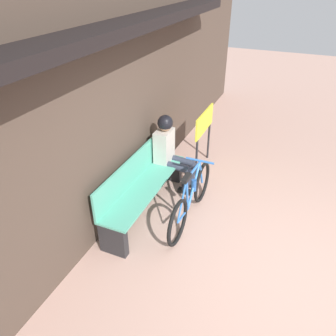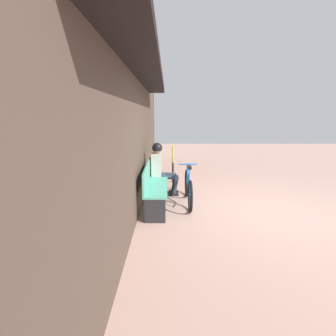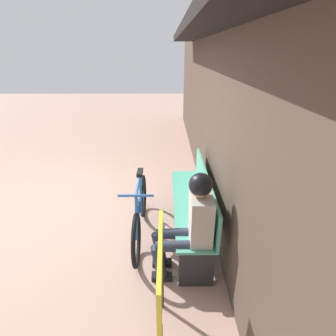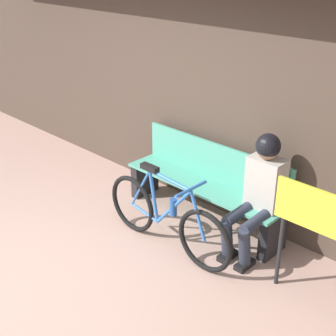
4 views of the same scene
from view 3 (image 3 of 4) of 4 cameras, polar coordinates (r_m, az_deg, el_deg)
ground_plane at (r=4.41m, az=-22.59°, el=-8.43°), size 24.00×24.00×0.00m
storefront_wall at (r=3.54m, az=10.71°, el=14.37°), size 12.00×0.56×3.20m
park_bench_near at (r=3.46m, az=5.69°, el=-7.88°), size 1.88×0.42×0.85m
bicycle at (r=3.42m, az=-6.11°, el=-9.66°), size 1.59×0.40×0.84m
person_seated at (r=2.69m, az=5.02°, el=-11.12°), size 0.34×0.62×1.20m
signboard at (r=2.04m, az=-1.65°, el=-21.79°), size 0.83×0.04×1.04m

